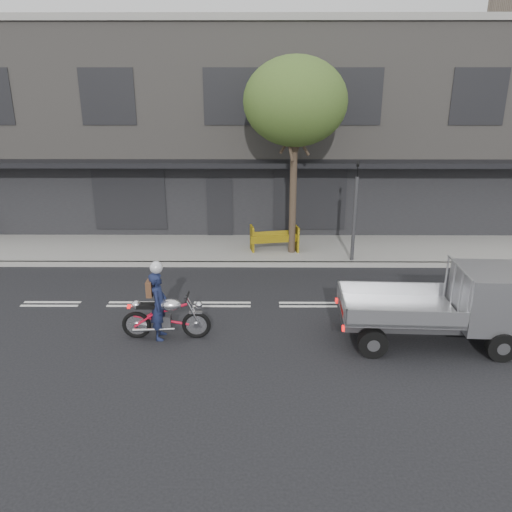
% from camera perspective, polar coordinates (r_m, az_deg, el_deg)
% --- Properties ---
extents(ground, '(80.00, 80.00, 0.00)m').
position_cam_1_polar(ground, '(14.03, -3.90, -5.56)').
color(ground, black).
rests_on(ground, ground).
extents(sidewalk, '(32.00, 3.20, 0.15)m').
position_cam_1_polar(sidewalk, '(18.37, -2.88, 0.77)').
color(sidewalk, gray).
rests_on(sidewalk, ground).
extents(kerb, '(32.00, 0.20, 0.15)m').
position_cam_1_polar(kerb, '(16.87, -3.17, -0.94)').
color(kerb, gray).
rests_on(kerb, ground).
extents(building_main, '(26.00, 10.00, 8.00)m').
position_cam_1_polar(building_main, '(24.11, -2.17, 14.68)').
color(building_main, slate).
rests_on(building_main, ground).
extents(street_tree, '(3.40, 3.40, 6.74)m').
position_cam_1_polar(street_tree, '(16.97, 4.51, 17.12)').
color(street_tree, '#382B21').
rests_on(street_tree, ground).
extents(traffic_light_pole, '(0.12, 0.12, 3.50)m').
position_cam_1_polar(traffic_light_pole, '(16.90, 11.18, 4.37)').
color(traffic_light_pole, '#2D2D30').
rests_on(traffic_light_pole, ground).
extents(motorcycle, '(2.14, 0.62, 1.10)m').
position_cam_1_polar(motorcycle, '(12.23, -10.26, -6.79)').
color(motorcycle, black).
rests_on(motorcycle, ground).
extents(rider, '(0.41, 0.62, 1.68)m').
position_cam_1_polar(rider, '(12.14, -11.03, -5.61)').
color(rider, '#161D3E').
rests_on(rider, ground).
extents(flatbed_ute, '(4.26, 1.91, 1.94)m').
position_cam_1_polar(flatbed_ute, '(12.61, 23.68, -4.66)').
color(flatbed_ute, black).
rests_on(flatbed_ute, ground).
extents(construction_barrier, '(1.80, 0.98, 0.95)m').
position_cam_1_polar(construction_barrier, '(17.61, 2.12, 1.85)').
color(construction_barrier, yellow).
rests_on(construction_barrier, sidewalk).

